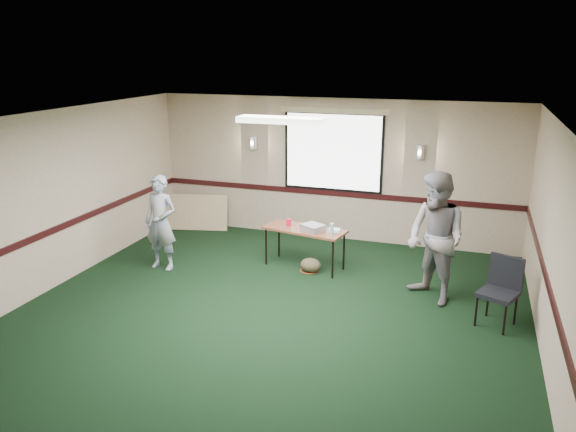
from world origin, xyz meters
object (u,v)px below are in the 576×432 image
(conference_chair, at_px, (501,285))
(person_left, at_px, (161,223))
(projector, at_px, (313,228))
(person_right, at_px, (436,238))
(folding_table, at_px, (305,231))

(conference_chair, xyz_separation_m, person_left, (-5.33, 0.33, 0.25))
(projector, height_order, person_right, person_right)
(projector, bearing_deg, person_right, 12.74)
(folding_table, xyz_separation_m, person_right, (2.16, -0.66, 0.33))
(folding_table, distance_m, projector, 0.21)
(person_left, bearing_deg, conference_chair, 1.09)
(person_left, xyz_separation_m, person_right, (4.42, 0.12, 0.16))
(projector, bearing_deg, person_left, -134.70)
(folding_table, xyz_separation_m, conference_chair, (3.07, -1.11, -0.09))
(folding_table, distance_m, person_left, 2.40)
(conference_chair, relative_size, person_left, 0.58)
(projector, height_order, person_left, person_left)
(projector, distance_m, person_left, 2.52)
(folding_table, relative_size, person_left, 0.90)
(projector, relative_size, person_right, 0.17)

